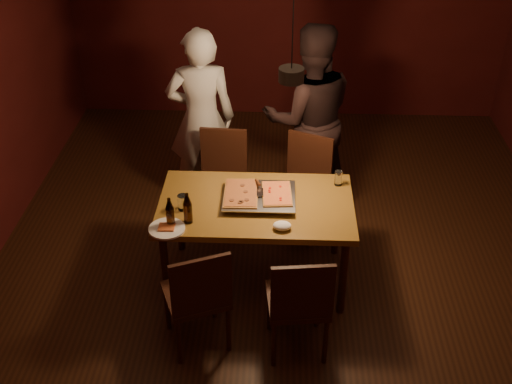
{
  "coord_description": "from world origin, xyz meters",
  "views": [
    {
      "loc": [
        -0.07,
        -4.2,
        3.5
      ],
      "look_at": [
        -0.24,
        -0.13,
        0.85
      ],
      "focal_mm": 45.0,
      "sensor_mm": 36.0,
      "label": 1
    }
  ],
  "objects_px": {
    "chair_far_left": "(222,170)",
    "chair_near_left": "(198,291)",
    "pendant_lamp": "(291,73)",
    "plate_slice": "(167,228)",
    "pizza_tray": "(259,198)",
    "beer_bottle_b": "(188,208)",
    "diner_white": "(201,119)",
    "dining_table": "(256,211)",
    "chair_far_right": "(305,176)",
    "beer_bottle_a": "(170,212)",
    "chair_near_right": "(300,298)",
    "diner_dark": "(309,118)"
  },
  "relations": [
    {
      "from": "beer_bottle_a",
      "to": "beer_bottle_b",
      "type": "distance_m",
      "value": 0.13
    },
    {
      "from": "dining_table",
      "to": "beer_bottle_b",
      "type": "bearing_deg",
      "value": -150.85
    },
    {
      "from": "dining_table",
      "to": "chair_far_left",
      "type": "height_order",
      "value": "chair_far_left"
    },
    {
      "from": "chair_far_left",
      "to": "beer_bottle_b",
      "type": "bearing_deg",
      "value": 86.2
    },
    {
      "from": "chair_near_right",
      "to": "diner_white",
      "type": "xyz_separation_m",
      "value": [
        -0.88,
        2.01,
        0.32
      ]
    },
    {
      "from": "chair_far_left",
      "to": "diner_dark",
      "type": "xyz_separation_m",
      "value": [
        0.77,
        0.36,
        0.35
      ]
    },
    {
      "from": "chair_far_right",
      "to": "chair_near_left",
      "type": "distance_m",
      "value": 1.73
    },
    {
      "from": "chair_far_right",
      "to": "chair_near_left",
      "type": "xyz_separation_m",
      "value": [
        -0.77,
        -1.55,
        0.0
      ]
    },
    {
      "from": "beer_bottle_b",
      "to": "diner_white",
      "type": "bearing_deg",
      "value": 92.66
    },
    {
      "from": "chair_near_left",
      "to": "chair_near_right",
      "type": "bearing_deg",
      "value": -25.09
    },
    {
      "from": "chair_near_left",
      "to": "chair_near_right",
      "type": "relative_size",
      "value": 1.13
    },
    {
      "from": "chair_near_left",
      "to": "pizza_tray",
      "type": "height_order",
      "value": "chair_near_left"
    },
    {
      "from": "beer_bottle_b",
      "to": "plate_slice",
      "type": "distance_m",
      "value": 0.21
    },
    {
      "from": "diner_dark",
      "to": "pizza_tray",
      "type": "bearing_deg",
      "value": 62.06
    },
    {
      "from": "diner_white",
      "to": "dining_table",
      "type": "bearing_deg",
      "value": 106.95
    },
    {
      "from": "dining_table",
      "to": "diner_white",
      "type": "distance_m",
      "value": 1.33
    },
    {
      "from": "diner_dark",
      "to": "pendant_lamp",
      "type": "relative_size",
      "value": 1.61
    },
    {
      "from": "chair_far_left",
      "to": "chair_far_right",
      "type": "relative_size",
      "value": 0.88
    },
    {
      "from": "dining_table",
      "to": "diner_dark",
      "type": "bearing_deg",
      "value": 70.08
    },
    {
      "from": "dining_table",
      "to": "beer_bottle_a",
      "type": "relative_size",
      "value": 6.41
    },
    {
      "from": "pizza_tray",
      "to": "diner_dark",
      "type": "distance_m",
      "value": 1.24
    },
    {
      "from": "chair_far_right",
      "to": "pendant_lamp",
      "type": "bearing_deg",
      "value": 99.54
    },
    {
      "from": "chair_far_left",
      "to": "pendant_lamp",
      "type": "relative_size",
      "value": 0.44
    },
    {
      "from": "chair_far_left",
      "to": "plate_slice",
      "type": "distance_m",
      "value": 1.26
    },
    {
      "from": "pizza_tray",
      "to": "beer_bottle_a",
      "type": "height_order",
      "value": "beer_bottle_a"
    },
    {
      "from": "plate_slice",
      "to": "diner_white",
      "type": "bearing_deg",
      "value": 87.19
    },
    {
      "from": "dining_table",
      "to": "chair_far_right",
      "type": "bearing_deg",
      "value": 62.39
    },
    {
      "from": "chair_far_left",
      "to": "chair_near_right",
      "type": "distance_m",
      "value": 1.78
    },
    {
      "from": "pizza_tray",
      "to": "plate_slice",
      "type": "bearing_deg",
      "value": -153.92
    },
    {
      "from": "dining_table",
      "to": "pendant_lamp",
      "type": "distance_m",
      "value": 1.12
    },
    {
      "from": "pendant_lamp",
      "to": "plate_slice",
      "type": "bearing_deg",
      "value": -150.16
    },
    {
      "from": "chair_far_left",
      "to": "chair_near_left",
      "type": "relative_size",
      "value": 0.89
    },
    {
      "from": "chair_far_left",
      "to": "pendant_lamp",
      "type": "distance_m",
      "value": 1.53
    },
    {
      "from": "beer_bottle_a",
      "to": "diner_dark",
      "type": "height_order",
      "value": "diner_dark"
    },
    {
      "from": "plate_slice",
      "to": "chair_far_right",
      "type": "bearing_deg",
      "value": 47.81
    },
    {
      "from": "beer_bottle_b",
      "to": "diner_white",
      "type": "distance_m",
      "value": 1.47
    },
    {
      "from": "chair_near_right",
      "to": "diner_dark",
      "type": "xyz_separation_m",
      "value": [
        0.1,
        2.02,
        0.35
      ]
    },
    {
      "from": "chair_far_left",
      "to": "beer_bottle_b",
      "type": "distance_m",
      "value": 1.16
    },
    {
      "from": "beer_bottle_a",
      "to": "beer_bottle_b",
      "type": "xyz_separation_m",
      "value": [
        0.12,
        0.05,
        0.01
      ]
    },
    {
      "from": "chair_far_right",
      "to": "pendant_lamp",
      "type": "distance_m",
      "value": 1.39
    },
    {
      "from": "pizza_tray",
      "to": "pendant_lamp",
      "type": "xyz_separation_m",
      "value": [
        0.22,
        0.09,
        0.99
      ]
    },
    {
      "from": "chair_far_right",
      "to": "chair_far_left",
      "type": "bearing_deg",
      "value": 18.14
    },
    {
      "from": "beer_bottle_b",
      "to": "diner_dark",
      "type": "xyz_separation_m",
      "value": [
        0.92,
        1.47,
        0.01
      ]
    },
    {
      "from": "pizza_tray",
      "to": "chair_near_left",
      "type": "bearing_deg",
      "value": -121.29
    },
    {
      "from": "chair_far_right",
      "to": "beer_bottle_a",
      "type": "distance_m",
      "value": 1.51
    },
    {
      "from": "chair_near_right",
      "to": "beer_bottle_b",
      "type": "relative_size",
      "value": 1.96
    },
    {
      "from": "chair_far_right",
      "to": "diner_dark",
      "type": "xyz_separation_m",
      "value": [
        0.03,
        0.43,
        0.35
      ]
    },
    {
      "from": "dining_table",
      "to": "pendant_lamp",
      "type": "xyz_separation_m",
      "value": [
        0.24,
        0.13,
        1.08
      ]
    },
    {
      "from": "plate_slice",
      "to": "diner_white",
      "type": "relative_size",
      "value": 0.15
    },
    {
      "from": "dining_table",
      "to": "chair_far_left",
      "type": "distance_m",
      "value": 0.91
    }
  ]
}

